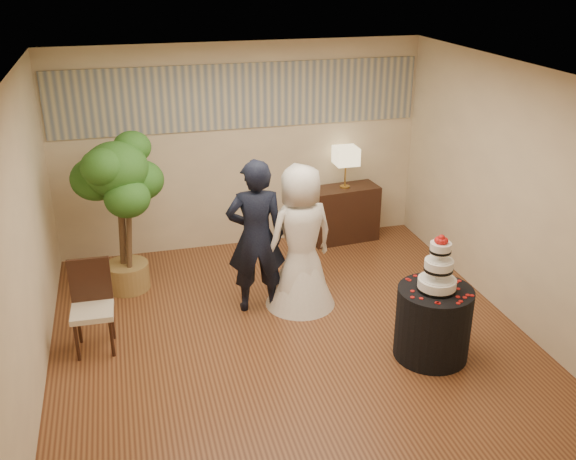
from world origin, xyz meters
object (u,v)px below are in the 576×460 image
object	(u,v)px
groom	(256,237)
side_chair	(92,309)
bride	(301,237)
ficus_tree	(121,215)
cake_table	(433,323)
table_lamp	(346,167)
wedding_cake	(439,263)
console	(344,214)

from	to	relation	value
groom	side_chair	distance (m)	1.90
bride	ficus_tree	xyz separation A→B (m)	(-1.95, 0.91, 0.13)
cake_table	table_lamp	size ratio (longest dim) A/B	1.31
wedding_cake	bride	bearing A→B (deg)	126.28
cake_table	ficus_tree	xyz separation A→B (m)	(-2.95, 2.28, 0.60)
console	table_lamp	bearing A→B (deg)	0.00
bride	wedding_cake	world-z (taller)	bride
side_chair	wedding_cake	bearing A→B (deg)	-15.02
ficus_tree	console	bearing A→B (deg)	13.41
bride	wedding_cake	xyz separation A→B (m)	(1.00, -1.37, 0.20)
cake_table	console	distance (m)	3.01
bride	console	bearing A→B (deg)	-138.59
console	groom	bearing A→B (deg)	-140.94
bride	side_chair	xyz separation A→B (m)	(-2.32, -0.38, -0.37)
groom	side_chair	xyz separation A→B (m)	(-1.81, -0.41, -0.42)
ficus_tree	side_chair	bearing A→B (deg)	-106.04
wedding_cake	ficus_tree	xyz separation A→B (m)	(-2.95, 2.28, -0.07)
side_chair	groom	bearing A→B (deg)	14.40
ficus_tree	bride	bearing A→B (deg)	-24.99
console	ficus_tree	distance (m)	3.20
cake_table	ficus_tree	world-z (taller)	ficus_tree
groom	console	distance (m)	2.34
side_chair	bride	bearing A→B (deg)	10.79
bride	side_chair	size ratio (longest dim) A/B	1.78
console	table_lamp	size ratio (longest dim) A/B	1.65
bride	table_lamp	world-z (taller)	bride
wedding_cake	table_lamp	xyz separation A→B (m)	(0.11, 3.01, 0.03)
cake_table	side_chair	world-z (taller)	side_chair
table_lamp	wedding_cake	bearing A→B (deg)	-92.13
table_lamp	cake_table	bearing A→B (deg)	-92.13
wedding_cake	table_lamp	bearing A→B (deg)	87.87
ficus_tree	side_chair	xyz separation A→B (m)	(-0.37, -1.28, -0.50)
table_lamp	ficus_tree	distance (m)	3.15
cake_table	table_lamp	bearing A→B (deg)	87.87
groom	console	xyz separation A→B (m)	(1.63, 1.60, -0.51)
groom	side_chair	size ratio (longest dim) A/B	1.88
cake_table	ficus_tree	size ratio (longest dim) A/B	0.39
groom	side_chair	world-z (taller)	groom
wedding_cake	console	size ratio (longest dim) A/B	0.62
ficus_tree	groom	bearing A→B (deg)	-31.22
cake_table	ficus_tree	distance (m)	3.78
cake_table	wedding_cake	size ratio (longest dim) A/B	1.28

